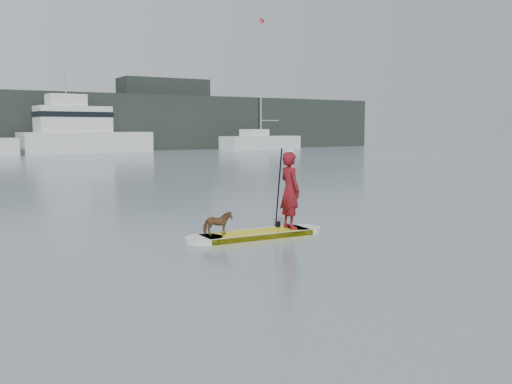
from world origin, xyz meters
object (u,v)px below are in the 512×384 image
paddler (290,190)px  sailboat_f (260,141)px  paddleboard (256,234)px  motor_yacht_a (81,132)px  dog (218,224)px

paddler → sailboat_f: sailboat_f is taller
paddleboard → sailboat_f: sailboat_f is taller
paddler → motor_yacht_a: size_ratio=0.14×
dog → sailboat_f: size_ratio=0.04×
paddleboard → motor_yacht_a: motor_yacht_a is taller
sailboat_f → motor_yacht_a: size_ratio=1.14×
paddleboard → dog: (-0.93, 0.03, 0.32)m
paddleboard → sailboat_f: size_ratio=0.23×
dog → motor_yacht_a: (8.41, 45.21, 1.69)m
paddler → sailboat_f: size_ratio=0.12×
motor_yacht_a → sailboat_f: bearing=-9.2°
paddler → motor_yacht_a: (6.60, 45.27, 1.07)m
motor_yacht_a → paddler: bearing=-102.0°
paddler → sailboat_f: bearing=-27.3°
dog → sailboat_f: (27.54, 43.38, 0.59)m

